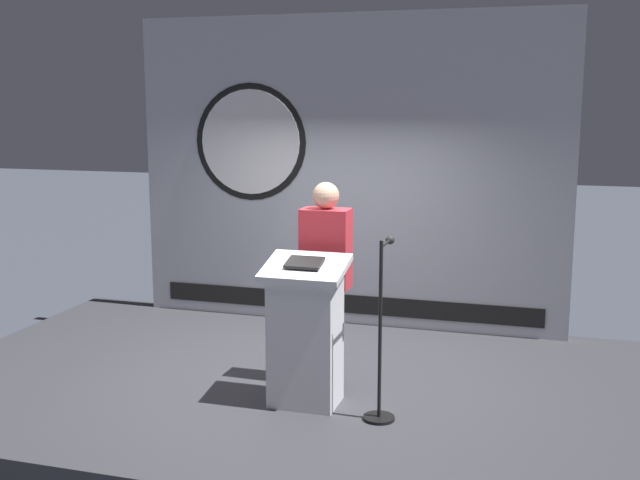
# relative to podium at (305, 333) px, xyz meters

# --- Properties ---
(ground_plane) EXTENTS (40.00, 40.00, 0.00)m
(ground_plane) POSITION_rel_podium_xyz_m (-0.28, 0.48, -0.88)
(ground_plane) COLOR #383D47
(stage_platform) EXTENTS (6.40, 4.00, 0.30)m
(stage_platform) POSITION_rel_podium_xyz_m (-0.28, 0.48, -0.73)
(stage_platform) COLOR #333338
(stage_platform) RESTS_ON ground
(banner_display) EXTENTS (4.61, 0.12, 3.25)m
(banner_display) POSITION_rel_podium_xyz_m (-0.31, 2.33, 1.04)
(banner_display) COLOR #B2B7C1
(banner_display) RESTS_ON stage_platform
(podium) EXTENTS (0.64, 0.50, 1.19)m
(podium) POSITION_rel_podium_xyz_m (0.00, 0.00, 0.00)
(podium) COLOR silver
(podium) RESTS_ON stage_platform
(speaker_person) EXTENTS (0.40, 0.26, 1.72)m
(speaker_person) POSITION_rel_podium_xyz_m (0.03, 0.48, 0.30)
(speaker_person) COLOR black
(speaker_person) RESTS_ON stage_platform
(microphone_stand) EXTENTS (0.24, 0.47, 1.37)m
(microphone_stand) POSITION_rel_podium_xyz_m (0.63, -0.11, -0.11)
(microphone_stand) COLOR black
(microphone_stand) RESTS_ON stage_platform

